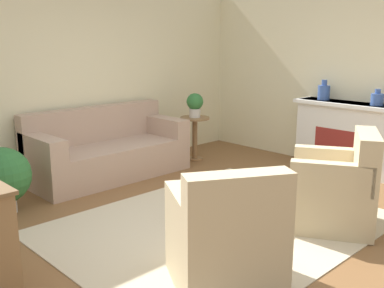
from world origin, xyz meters
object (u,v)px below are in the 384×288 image
(couch, at_px, (108,152))
(vase_mantel_far, at_px, (377,99))
(armchair_right, at_px, (337,191))
(potted_plant_on_side_table, at_px, (195,104))
(potted_plant_floor, at_px, (2,177))
(ottoman_table, at_px, (224,198))
(armchair_left, at_px, (226,242))
(vase_mantel_near, at_px, (324,92))
(side_table, at_px, (195,132))

(couch, relative_size, vase_mantel_far, 9.92)
(armchair_right, bearing_deg, potted_plant_on_side_table, 74.50)
(potted_plant_floor, bearing_deg, potted_plant_on_side_table, 2.94)
(couch, relative_size, ottoman_table, 2.82)
(ottoman_table, distance_m, potted_plant_on_side_table, 2.59)
(couch, bearing_deg, armchair_left, -107.80)
(vase_mantel_near, bearing_deg, side_table, 125.18)
(potted_plant_on_side_table, bearing_deg, armchair_left, -130.77)
(ottoman_table, bearing_deg, armchair_right, -50.99)
(vase_mantel_near, bearing_deg, ottoman_table, -170.82)
(vase_mantel_near, height_order, potted_plant_on_side_table, vase_mantel_near)
(vase_mantel_far, bearing_deg, armchair_right, -165.04)
(vase_mantel_far, bearing_deg, side_table, 115.06)
(couch, height_order, side_table, couch)
(armchair_left, relative_size, potted_plant_floor, 1.45)
(vase_mantel_far, height_order, potted_plant_on_side_table, vase_mantel_far)
(armchair_right, xyz_separation_m, ottoman_table, (-0.72, 0.89, -0.12))
(ottoman_table, xyz_separation_m, potted_plant_floor, (-1.58, 1.84, 0.15))
(ottoman_table, xyz_separation_m, side_table, (1.52, 2.00, 0.19))
(side_table, bearing_deg, armchair_left, -130.77)
(armchair_left, relative_size, ottoman_table, 1.38)
(armchair_left, height_order, side_table, armchair_left)
(vase_mantel_near, height_order, vase_mantel_far, vase_mantel_near)
(side_table, height_order, potted_plant_on_side_table, potted_plant_on_side_table)
(side_table, distance_m, vase_mantel_near, 2.04)
(couch, bearing_deg, armchair_right, -77.46)
(armchair_left, bearing_deg, vase_mantel_far, 8.08)
(vase_mantel_far, xyz_separation_m, potted_plant_on_side_table, (-1.11, 2.38, -0.20))
(potted_plant_floor, bearing_deg, vase_mantel_far, -27.77)
(potted_plant_floor, bearing_deg, ottoman_table, -49.36)
(armchair_left, relative_size, armchair_right, 1.00)
(ottoman_table, bearing_deg, side_table, 52.81)
(ottoman_table, distance_m, side_table, 2.52)
(side_table, distance_m, potted_plant_floor, 3.10)
(vase_mantel_far, bearing_deg, potted_plant_on_side_table, 115.06)
(armchair_left, bearing_deg, ottoman_table, 42.38)
(couch, bearing_deg, potted_plant_on_side_table, -8.35)
(couch, xyz_separation_m, armchair_right, (0.69, -3.11, 0.04))
(ottoman_table, bearing_deg, potted_plant_on_side_table, 52.81)
(couch, xyz_separation_m, potted_plant_on_side_table, (1.49, -0.22, 0.56))
(vase_mantel_far, xyz_separation_m, potted_plant_floor, (-4.21, 2.22, -0.68))
(armchair_left, distance_m, armchair_right, 1.69)
(side_table, bearing_deg, potted_plant_floor, -177.06)
(armchair_right, height_order, vase_mantel_far, vase_mantel_far)
(couch, distance_m, armchair_right, 3.18)
(side_table, distance_m, potted_plant_on_side_table, 0.44)
(side_table, bearing_deg, couch, 171.65)
(potted_plant_on_side_table, relative_size, potted_plant_floor, 0.51)
(couch, bearing_deg, potted_plant_floor, -166.77)
(armchair_left, height_order, vase_mantel_far, vase_mantel_far)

